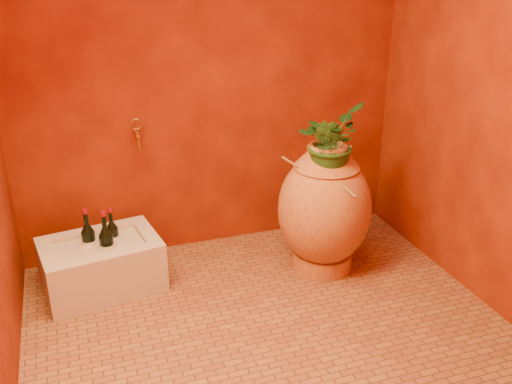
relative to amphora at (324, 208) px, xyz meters
name	(u,v)px	position (x,y,z in m)	size (l,w,h in m)	color
floor	(265,321)	(-0.54, -0.43, -0.41)	(2.50, 2.50, 0.00)	brown
wall_back	(211,58)	(-0.54, 0.57, 0.84)	(2.50, 0.02, 2.50)	#501004
wall_right	(491,76)	(0.71, -0.43, 0.84)	(0.02, 2.00, 2.50)	#501004
amphora	(324,208)	(0.00, 0.00, 0.00)	(0.60, 0.61, 0.82)	#BC7735
stone_basin	(102,266)	(-1.33, 0.20, -0.26)	(0.72, 0.55, 0.31)	beige
wine_bottle_a	(89,242)	(-1.39, 0.24, -0.12)	(0.08, 0.08, 0.33)	black
wine_bottle_b	(113,237)	(-1.25, 0.29, -0.13)	(0.07, 0.07, 0.30)	black
wine_bottle_c	(107,247)	(-1.29, 0.15, -0.11)	(0.08, 0.08, 0.34)	black
wall_tap	(137,132)	(-1.03, 0.48, 0.45)	(0.07, 0.16, 0.17)	#A67426
plant_main	(330,141)	(0.00, -0.03, 0.44)	(0.39, 0.33, 0.43)	#1F4B1A
plant_side	(327,147)	(-0.04, -0.07, 0.42)	(0.19, 0.15, 0.35)	#1F4B1A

